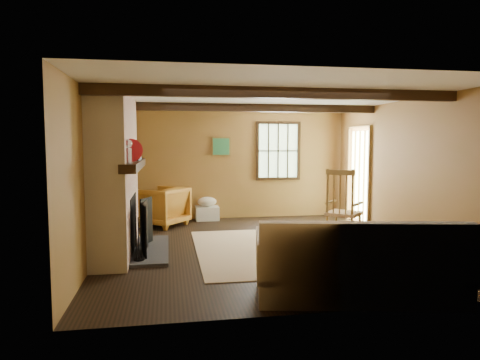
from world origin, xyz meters
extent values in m
plane|color=black|center=(0.00, 0.00, 0.00)|extent=(5.50, 5.50, 0.00)
cube|color=olive|center=(0.00, 2.75, 1.20)|extent=(5.00, 0.02, 2.40)
cube|color=olive|center=(0.00, -2.75, 1.20)|extent=(5.00, 0.02, 2.40)
cube|color=olive|center=(-2.50, 0.00, 1.20)|extent=(0.02, 5.50, 2.40)
cube|color=olive|center=(2.50, 0.00, 1.20)|extent=(0.02, 5.50, 2.40)
cube|color=silver|center=(0.00, 0.00, 2.40)|extent=(5.00, 5.50, 0.02)
cube|color=black|center=(0.00, -1.20, 2.33)|extent=(5.00, 0.12, 0.14)
cube|color=black|center=(0.00, 1.20, 2.33)|extent=(5.00, 0.12, 0.14)
cube|color=black|center=(1.00, 2.72, 1.50)|extent=(1.02, 0.06, 1.32)
cube|color=#C7EBB4|center=(1.00, 2.75, 1.50)|extent=(0.90, 0.01, 1.20)
cube|color=black|center=(1.00, 2.73, 1.50)|extent=(0.90, 0.03, 0.02)
cube|color=olive|center=(2.47, 1.70, 1.00)|extent=(0.06, 1.00, 2.06)
cube|color=#C7EBB4|center=(2.50, 1.70, 1.00)|extent=(0.01, 0.80, 1.85)
cube|color=olive|center=(-0.30, 2.72, 1.60)|extent=(0.42, 0.03, 0.42)
cube|color=#297D62|center=(-0.30, 2.71, 1.60)|extent=(0.36, 0.01, 0.36)
cube|color=#A74741|center=(-2.25, 0.00, 1.20)|extent=(0.50, 2.20, 2.40)
cube|color=black|center=(-2.18, 0.00, 0.45)|extent=(0.38, 1.00, 0.85)
cube|color=#38373C|center=(-1.75, 0.00, 0.03)|extent=(0.55, 1.80, 0.05)
cube|color=black|center=(-1.97, 0.00, 1.35)|extent=(0.22, 2.30, 0.12)
cube|color=black|center=(-1.82, -0.44, 0.42)|extent=(0.09, 0.37, 0.75)
cube|color=black|center=(-1.82, -0.06, 0.42)|extent=(0.07, 0.37, 0.75)
cube|color=black|center=(-1.82, 0.33, 0.42)|extent=(0.18, 0.35, 0.75)
cylinder|color=black|center=(-1.88, -0.67, 0.06)|extent=(0.15, 0.15, 0.02)
cylinder|color=black|center=(-1.91, -0.70, 0.35)|extent=(0.01, 0.01, 0.61)
cylinder|color=black|center=(-1.88, -0.67, 0.35)|extent=(0.01, 0.01, 0.61)
cylinder|color=black|center=(-1.85, -0.64, 0.35)|extent=(0.01, 0.01, 0.61)
cylinder|color=silver|center=(-1.98, -0.81, 1.51)|extent=(0.09, 0.09, 0.21)
sphere|color=silver|center=(-1.98, -0.81, 1.67)|extent=(0.11, 0.11, 0.11)
cylinder|color=red|center=(-1.98, -0.41, 1.58)|extent=(0.33, 0.10, 0.33)
cube|color=black|center=(-1.98, 0.12, 1.46)|extent=(0.23, 0.19, 0.11)
cylinder|color=black|center=(-1.98, 0.53, 1.46)|extent=(0.08, 0.08, 0.10)
cylinder|color=black|center=(-1.98, 0.57, 1.45)|extent=(0.08, 0.08, 0.09)
cube|color=tan|center=(0.20, -0.20, 0.00)|extent=(2.50, 3.00, 0.01)
cube|color=tan|center=(1.49, 0.15, 0.48)|extent=(0.71, 0.71, 0.05)
cube|color=olive|center=(1.34, 0.00, 1.20)|extent=(0.40, 0.37, 0.09)
cylinder|color=olive|center=(1.79, 0.17, 0.25)|extent=(0.04, 0.04, 0.47)
cylinder|color=olive|center=(1.48, 0.46, 0.25)|extent=(0.04, 0.04, 0.47)
cylinder|color=olive|center=(1.50, -0.15, 0.25)|extent=(0.04, 0.04, 0.47)
cylinder|color=olive|center=(1.19, 0.14, 0.25)|extent=(0.04, 0.04, 0.47)
cylinder|color=olive|center=(1.50, -0.15, 0.85)|extent=(0.04, 0.04, 0.80)
cylinder|color=olive|center=(1.19, 0.14, 0.85)|extent=(0.04, 0.04, 0.80)
cylinder|color=olive|center=(1.42, -0.07, 0.83)|extent=(0.02, 0.02, 0.66)
cylinder|color=olive|center=(1.34, 0.00, 0.83)|extent=(0.02, 0.02, 0.66)
cylinder|color=olive|center=(1.27, 0.07, 0.83)|extent=(0.02, 0.02, 0.66)
cube|color=olive|center=(1.66, 0.00, 0.66)|extent=(0.34, 0.36, 0.03)
cube|color=olive|center=(1.32, 0.31, 0.66)|extent=(0.34, 0.36, 0.03)
cube|color=olive|center=(1.65, 0.01, 0.02)|extent=(0.65, 0.70, 0.03)
cube|color=olive|center=(1.33, 0.30, 0.02)|extent=(0.65, 0.70, 0.03)
cube|color=silver|center=(0.57, -2.33, 0.24)|extent=(2.31, 1.37, 0.48)
cube|color=silver|center=(0.49, -2.73, 0.59)|extent=(2.15, 0.58, 0.59)
cube|color=silver|center=(-0.43, -2.13, 0.45)|extent=(0.34, 0.98, 0.43)
cube|color=silver|center=(1.58, -2.52, 0.45)|extent=(0.34, 0.98, 0.43)
ellipsoid|color=silver|center=(1.12, -2.32, 0.59)|extent=(0.41, 0.21, 0.39)
cylinder|color=brown|center=(-2.17, 2.46, 0.06)|extent=(0.40, 0.12, 0.12)
cylinder|color=brown|center=(-2.04, 2.46, 0.06)|extent=(0.40, 0.12, 0.12)
cylinder|color=brown|center=(-1.91, 2.46, 0.06)|extent=(0.40, 0.12, 0.12)
cylinder|color=brown|center=(-2.17, 2.46, 0.18)|extent=(0.40, 0.12, 0.12)
cylinder|color=brown|center=(-2.04, 2.46, 0.18)|extent=(0.40, 0.12, 0.12)
cylinder|color=brown|center=(-1.91, 2.46, 0.18)|extent=(0.40, 0.12, 0.12)
cube|color=white|center=(-0.63, 2.55, 0.15)|extent=(0.50, 0.39, 0.30)
ellipsoid|color=silver|center=(-0.63, 2.55, 0.40)|extent=(0.45, 0.38, 0.21)
imported|color=#BF6026|center=(-1.60, 2.03, 0.40)|extent=(1.22, 1.21, 0.80)
camera|label=1|loc=(-1.46, -6.67, 1.69)|focal=32.00mm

